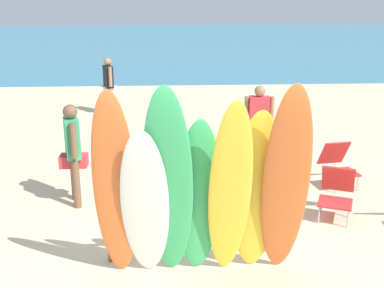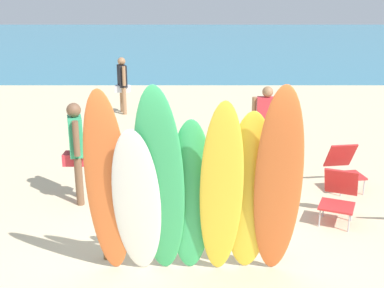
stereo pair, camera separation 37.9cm
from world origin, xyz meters
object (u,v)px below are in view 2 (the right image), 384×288
surfboard_orange_0 (108,187)px  beachgoer_photographing (266,119)px  surfboard_rack (192,218)px  beach_chair_blue (339,194)px  surfboard_white_1 (137,205)px  surfboard_green_3 (191,199)px  surfboard_yellow_4 (221,194)px  surfboard_green_2 (160,186)px  surfboard_orange_6 (278,187)px  surfboard_yellow_5 (249,195)px  beachgoer_by_water (122,81)px  beachgoer_midbeach (76,146)px  beach_chair_red (344,165)px

surfboard_orange_0 → beachgoer_photographing: bearing=61.7°
surfboard_rack → beach_chair_blue: beach_chair_blue is taller
surfboard_orange_0 → surfboard_white_1: size_ratio=1.20×
surfboard_green_3 → surfboard_yellow_4: (0.35, -0.17, 0.14)m
surfboard_green_2 → surfboard_orange_6: surfboard_orange_6 is taller
surfboard_yellow_5 → beachgoer_by_water: bearing=109.1°
surfboard_orange_6 → beachgoer_photographing: size_ratio=1.61×
surfboard_yellow_5 → beachgoer_midbeach: 3.42m
surfboard_white_1 → beach_chair_blue: size_ratio=2.32×
beachgoer_midbeach → surfboard_yellow_5: bearing=33.2°
surfboard_yellow_5 → beachgoer_midbeach: bearing=140.2°
surfboard_rack → surfboard_white_1: bearing=-143.3°
surfboard_green_3 → surfboard_orange_6: surfboard_orange_6 is taller
surfboard_rack → beachgoer_by_water: bearing=103.8°
surfboard_yellow_5 → surfboard_orange_6: 0.39m
beachgoer_by_water → beachgoer_midbeach: 6.31m
beachgoer_midbeach → beachgoer_photographing: size_ratio=1.06×
surfboard_rack → beach_chair_blue: (2.25, 1.19, -0.16)m
surfboard_green_2 → beach_chair_red: 4.37m
beach_chair_blue → surfboard_orange_6: bearing=-103.0°
surfboard_white_1 → beachgoer_midbeach: surfboard_white_1 is taller
surfboard_rack → beachgoer_photographing: 4.13m
beachgoer_by_water → surfboard_rack: bearing=-5.6°
beachgoer_by_water → beachgoer_midbeach: beachgoer_midbeach is taller
surfboard_yellow_5 → beachgoer_by_water: size_ratio=1.33×
beachgoer_by_water → beachgoer_photographing: bearing=19.5°
surfboard_yellow_4 → surfboard_orange_6: (0.64, 0.01, 0.08)m
surfboard_yellow_4 → surfboard_rack: bearing=120.1°
surfboard_orange_6 → beachgoer_by_water: size_ratio=1.57×
surfboard_yellow_5 → beach_chair_red: surfboard_yellow_5 is taller
surfboard_orange_0 → beachgoer_photographing: (2.49, 4.27, -0.29)m
beach_chair_red → surfboard_orange_0: bearing=-150.5°
surfboard_green_3 → beach_chair_blue: 2.83m
beachgoer_by_water → surfboard_white_1: bearing=-10.4°
surfboard_white_1 → beachgoer_by_water: bearing=102.2°
surfboard_green_3 → beach_chair_blue: surfboard_green_3 is taller
surfboard_rack → surfboard_yellow_5: size_ratio=1.09×
surfboard_green_2 → surfboard_yellow_5: (1.04, 0.12, -0.16)m
surfboard_white_1 → beach_chair_red: bearing=44.5°
surfboard_orange_0 → beachgoer_photographing: size_ratio=1.53×
beach_chair_blue → surfboard_green_3: bearing=-122.0°
surfboard_orange_0 → surfboard_orange_6: 1.95m
surfboard_yellow_5 → beachgoer_midbeach: size_ratio=1.29×
surfboard_white_1 → beachgoer_by_water: surfboard_white_1 is taller
beachgoer_midbeach → surfboard_green_3: bearing=24.3°
surfboard_green_3 → surfboard_orange_6: 1.03m
beach_chair_red → surfboard_orange_6: bearing=-128.8°
surfboard_orange_6 → surfboard_green_3: bearing=176.4°
surfboard_orange_0 → beachgoer_by_water: (-1.04, 8.64, -0.26)m
surfboard_rack → beachgoer_midbeach: bearing=135.2°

